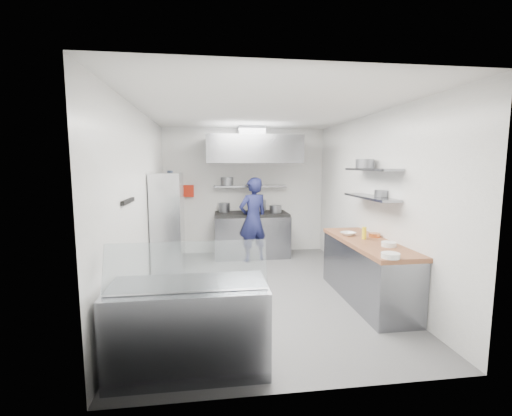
{
  "coord_description": "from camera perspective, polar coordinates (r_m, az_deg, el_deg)",
  "views": [
    {
      "loc": [
        -0.78,
        -5.21,
        1.99
      ],
      "look_at": [
        0.0,
        0.6,
        1.25
      ],
      "focal_mm": 24.0,
      "sensor_mm": 36.0,
      "label": 1
    }
  ],
  "objects": [
    {
      "name": "floor",
      "position": [
        5.63,
        0.83,
        -13.51
      ],
      "size": [
        5.0,
        5.0,
        0.0
      ],
      "primitive_type": "plane",
      "color": "#4E4E50",
      "rests_on": "ground"
    },
    {
      "name": "ceiling",
      "position": [
        5.33,
        0.89,
        15.95
      ],
      "size": [
        5.0,
        5.0,
        0.0
      ],
      "primitive_type": "plane",
      "rotation": [
        3.14,
        0.0,
        0.0
      ],
      "color": "silver",
      "rests_on": "wall_back"
    },
    {
      "name": "wall_back",
      "position": [
        7.77,
        -1.86,
        2.83
      ],
      "size": [
        3.6,
        2.8,
        0.02
      ],
      "primitive_type": "cube",
      "rotation": [
        1.57,
        0.0,
        0.0
      ],
      "color": "white",
      "rests_on": "floor"
    },
    {
      "name": "wall_front",
      "position": [
        2.88,
        8.24,
        -4.67
      ],
      "size": [
        3.6,
        2.8,
        0.02
      ],
      "primitive_type": "cube",
      "rotation": [
        -1.57,
        0.0,
        0.0
      ],
      "color": "white",
      "rests_on": "floor"
    },
    {
      "name": "wall_left",
      "position": [
        5.34,
        -18.62,
        0.48
      ],
      "size": [
        2.8,
        5.0,
        0.02
      ],
      "primitive_type": "cube",
      "rotation": [
        1.57,
        0.0,
        1.57
      ],
      "color": "white",
      "rests_on": "floor"
    },
    {
      "name": "wall_right",
      "position": [
        5.84,
        18.61,
        1.02
      ],
      "size": [
        2.8,
        5.0,
        0.02
      ],
      "primitive_type": "cube",
      "rotation": [
        1.57,
        0.0,
        -1.57
      ],
      "color": "white",
      "rests_on": "floor"
    },
    {
      "name": "gas_range",
      "position": [
        7.52,
        -0.76,
        -4.63
      ],
      "size": [
        1.6,
        0.8,
        0.9
      ],
      "primitive_type": "cube",
      "color": "gray",
      "rests_on": "floor"
    },
    {
      "name": "cooktop",
      "position": [
        7.44,
        -0.77,
        -1.01
      ],
      "size": [
        1.57,
        0.78,
        0.06
      ],
      "primitive_type": "cube",
      "color": "black",
      "rests_on": "gas_range"
    },
    {
      "name": "stock_pot_left",
      "position": [
        7.57,
        -5.3,
        0.11
      ],
      "size": [
        0.25,
        0.25,
        0.2
      ],
      "primitive_type": "cylinder",
      "color": "slate",
      "rests_on": "cooktop"
    },
    {
      "name": "stock_pot_mid",
      "position": [
        7.76,
        0.4,
        0.46
      ],
      "size": [
        0.35,
        0.35,
        0.24
      ],
      "primitive_type": "cylinder",
      "color": "slate",
      "rests_on": "cooktop"
    },
    {
      "name": "stock_pot_right",
      "position": [
        7.42,
        3.27,
        -0.17
      ],
      "size": [
        0.26,
        0.26,
        0.16
      ],
      "primitive_type": "cylinder",
      "color": "slate",
      "rests_on": "cooktop"
    },
    {
      "name": "over_range_shelf",
      "position": [
        7.61,
        -0.99,
        3.65
      ],
      "size": [
        1.6,
        0.3,
        0.04
      ],
      "primitive_type": "cube",
      "color": "gray",
      "rests_on": "wall_back"
    },
    {
      "name": "shelf_pot_a",
      "position": [
        7.7,
        -4.85,
        4.48
      ],
      "size": [
        0.28,
        0.28,
        0.18
      ],
      "primitive_type": "cylinder",
      "color": "slate",
      "rests_on": "over_range_shelf"
    },
    {
      "name": "extractor_hood",
      "position": [
        7.19,
        -0.62,
        9.66
      ],
      "size": [
        1.9,
        1.15,
        0.55
      ],
      "primitive_type": "cube",
      "color": "gray",
      "rests_on": "wall_back"
    },
    {
      "name": "hood_duct",
      "position": [
        7.44,
        -0.84,
        12.51
      ],
      "size": [
        0.55,
        0.55,
        0.24
      ],
      "primitive_type": "cube",
      "color": "slate",
      "rests_on": "extractor_hood"
    },
    {
      "name": "red_firebox",
      "position": [
        7.68,
        -11.14,
        2.8
      ],
      "size": [
        0.22,
        0.1,
        0.26
      ],
      "primitive_type": "cube",
      "color": "red",
      "rests_on": "wall_back"
    },
    {
      "name": "chef",
      "position": [
        7.05,
        -0.48,
        -1.95
      ],
      "size": [
        0.74,
        0.62,
        1.74
      ],
      "primitive_type": "imported",
      "rotation": [
        0.0,
        0.0,
        3.52
      ],
      "color": "#161943",
      "rests_on": "floor"
    },
    {
      "name": "wire_rack",
      "position": [
        6.27,
        -14.42,
        -2.8
      ],
      "size": [
        0.5,
        0.9,
        1.85
      ],
      "primitive_type": "cube",
      "color": "silver",
      "rests_on": "floor"
    },
    {
      "name": "rack_bin_a",
      "position": [
        6.39,
        -14.28,
        -3.77
      ],
      "size": [
        0.16,
        0.2,
        0.18
      ],
      "primitive_type": "cube",
      "color": "white",
      "rests_on": "wire_rack"
    },
    {
      "name": "rack_bin_b",
      "position": [
        6.75,
        -13.99,
        1.11
      ],
      "size": [
        0.14,
        0.17,
        0.15
      ],
      "primitive_type": "cube",
      "color": "yellow",
      "rests_on": "wire_rack"
    },
    {
      "name": "rack_jar",
      "position": [
        6.28,
        -14.11,
        5.25
      ],
      "size": [
        0.1,
        0.1,
        0.18
      ],
      "primitive_type": "cylinder",
      "color": "black",
      "rests_on": "wire_rack"
    },
    {
      "name": "knife_strip",
      "position": [
        4.44,
        -20.56,
        1.07
      ],
      "size": [
        0.04,
        0.55,
        0.05
      ],
      "primitive_type": "cube",
      "color": "black",
      "rests_on": "wall_left"
    },
    {
      "name": "prep_counter_base",
      "position": [
        5.36,
        17.93,
        -10.17
      ],
      "size": [
        0.62,
        2.0,
        0.84
      ],
      "primitive_type": "cube",
      "color": "gray",
      "rests_on": "floor"
    },
    {
      "name": "prep_counter_top",
      "position": [
        5.25,
        18.12,
        -5.47
      ],
      "size": [
        0.65,
        2.04,
        0.06
      ],
      "primitive_type": "cube",
      "color": "#9A5D3F",
      "rests_on": "prep_counter_base"
    },
    {
      "name": "plate_stack_a",
      "position": [
        4.36,
        21.49,
        -7.38
      ],
      "size": [
        0.21,
        0.21,
        0.06
      ],
      "primitive_type": "cylinder",
      "color": "white",
      "rests_on": "prep_counter_top"
    },
    {
      "name": "plate_stack_b",
      "position": [
        4.96,
        21.26,
        -5.64
      ],
      "size": [
        0.2,
        0.2,
        0.06
      ],
      "primitive_type": "cylinder",
      "color": "white",
      "rests_on": "prep_counter_top"
    },
    {
      "name": "copper_pan",
      "position": [
        5.51,
        19.14,
        -4.28
      ],
      "size": [
        0.17,
        0.17,
        0.06
      ],
      "primitive_type": "cylinder",
      "color": "orange",
      "rests_on": "prep_counter_top"
    },
    {
      "name": "squeeze_bottle",
      "position": [
        5.3,
        17.59,
        -4.01
      ],
      "size": [
        0.06,
        0.06,
        0.18
      ],
      "primitive_type": "cylinder",
      "color": "yellow",
      "rests_on": "prep_counter_top"
    },
    {
      "name": "mixing_bowl",
      "position": [
        5.52,
        15.1,
        -4.16
      ],
      "size": [
        0.29,
        0.29,
        0.05
      ],
      "primitive_type": "imported",
      "rotation": [
        0.0,
        0.0,
        0.43
      ],
      "color": "white",
      "rests_on": "prep_counter_top"
    },
    {
      "name": "wall_shelf_lower",
      "position": [
        5.49,
        18.53,
        1.71
      ],
      "size": [
        0.3,
        1.3,
        0.04
      ],
      "primitive_type": "cube",
      "color": "gray",
      "rests_on": "wall_right"
    },
    {
      "name": "wall_shelf_upper",
      "position": [
        5.47,
        18.71,
        6.09
      ],
      "size": [
        0.3,
        1.3,
        0.04
      ],
      "primitive_type": "cube",
      "color": "gray",
      "rests_on": "wall_right"
    },
    {
      "name": "shelf_pot_c",
      "position": [
        5.39,
        20.17,
        2.29
      ],
      "size": [
        0.2,
        0.2,
        0.1
      ],
      "primitive_type": "cylinder",
      "color": "slate",
      "rests_on": "wall_shelf_lower"
    },
    {
      "name": "shelf_pot_d",
      "position": [
        5.64,
        17.66,
        7.07
      ],
      "size": [
        0.28,
        0.28,
        0.14
      ],
      "primitive_type": "cylinder",
      "color": "slate",
      "rests_on": "wall_shelf_upper"
    },
    {
      "name": "display_case",
      "position": [
        3.57,
        -11.02,
        -18.87
      ],
      "size": [
        1.5,
        0.7,
        0.85
      ],
      "primitive_type": "cube",
      "color": "gray",
      "rests_on": "floor"
    },
    {
      "name": "display_glass",
      "position": [
        3.23,
        -11.42,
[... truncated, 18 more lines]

